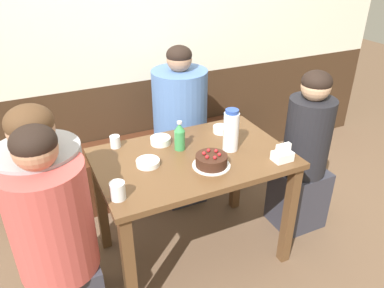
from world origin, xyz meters
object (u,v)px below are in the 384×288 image
(glass_water_tall, at_px, (118,191))
(glass_tumbler_short, at_px, (115,142))
(napkin_holder, at_px, (283,154))
(bowl_soup_white, at_px, (161,140))
(soju_bottle, at_px, (180,136))
(bowl_side_dish, at_px, (221,129))
(person_grey_tee, at_px, (51,219))
(person_dark_striped, at_px, (180,127))
(person_pale_blue_shirt, at_px, (56,242))
(birthday_cake, at_px, (211,161))
(bowl_rice_small, at_px, (148,163))
(bench_seat, at_px, (150,165))
(water_pitcher, at_px, (231,130))
(person_teal_shirt, at_px, (304,159))

(glass_water_tall, distance_m, glass_tumbler_short, 0.53)
(napkin_holder, height_order, bowl_soup_white, napkin_holder)
(soju_bottle, distance_m, glass_water_tall, 0.57)
(bowl_side_dish, distance_m, glass_tumbler_short, 0.69)
(bowl_side_dish, height_order, person_grey_tee, person_grey_tee)
(person_dark_striped, bearing_deg, person_grey_tee, -55.46)
(glass_tumbler_short, distance_m, person_pale_blue_shirt, 0.71)
(glass_water_tall, bearing_deg, birthday_cake, 7.37)
(napkin_holder, xyz_separation_m, glass_tumbler_short, (-0.82, 0.56, -0.00))
(glass_tumbler_short, bearing_deg, bowl_rice_small, -68.78)
(bowl_side_dish, bearing_deg, bench_seat, 115.30)
(bowl_side_dish, bearing_deg, bowl_rice_small, -162.39)
(water_pitcher, xyz_separation_m, person_grey_tee, (-1.06, -0.05, -0.25))
(soju_bottle, relative_size, person_grey_tee, 0.15)
(napkin_holder, height_order, person_dark_striped, person_dark_striped)
(bowl_soup_white, bearing_deg, glass_water_tall, -131.58)
(water_pitcher, distance_m, soju_bottle, 0.31)
(bowl_soup_white, height_order, person_pale_blue_shirt, person_pale_blue_shirt)
(bowl_side_dish, bearing_deg, soju_bottle, -165.01)
(napkin_holder, bearing_deg, bench_seat, 111.89)
(napkin_holder, bearing_deg, glass_water_tall, 177.07)
(bench_seat, relative_size, bowl_soup_white, 14.80)
(bench_seat, xyz_separation_m, person_dark_striped, (0.19, -0.21, 0.40))
(bench_seat, relative_size, person_grey_tee, 1.50)
(bowl_side_dish, xyz_separation_m, glass_water_tall, (-0.80, -0.41, 0.02))
(napkin_holder, bearing_deg, bowl_side_dish, 106.93)
(bowl_soup_white, bearing_deg, glass_tumbler_short, 164.15)
(glass_water_tall, xyz_separation_m, person_teal_shirt, (1.32, 0.17, -0.26))
(napkin_holder, distance_m, person_teal_shirt, 0.51)
(bench_seat, distance_m, glass_water_tall, 1.29)
(bowl_soup_white, distance_m, person_grey_tee, 0.78)
(bowl_rice_small, relative_size, glass_water_tall, 1.47)
(bowl_soup_white, height_order, person_teal_shirt, person_teal_shirt)
(soju_bottle, relative_size, bowl_rice_small, 1.38)
(person_dark_striped, bearing_deg, birthday_cake, -10.80)
(person_pale_blue_shirt, height_order, person_grey_tee, person_grey_tee)
(soju_bottle, bearing_deg, bowl_rice_small, -158.78)
(bench_seat, relative_size, bowl_side_dish, 17.40)
(birthday_cake, height_order, bowl_soup_white, birthday_cake)
(birthday_cake, distance_m, napkin_holder, 0.41)
(bowl_side_dish, bearing_deg, person_teal_shirt, -24.78)
(bench_seat, bearing_deg, glass_water_tall, -115.72)
(bench_seat, xyz_separation_m, person_pale_blue_shirt, (-0.82, -1.05, 0.38))
(bowl_soup_white, height_order, person_dark_striped, person_dark_striped)
(bowl_rice_small, bearing_deg, glass_tumbler_short, 111.22)
(bowl_soup_white, height_order, glass_water_tall, glass_water_tall)
(bowl_rice_small, xyz_separation_m, glass_tumbler_short, (-0.11, 0.28, 0.02))
(soju_bottle, xyz_separation_m, person_dark_striped, (0.23, 0.52, -0.22))
(person_teal_shirt, bearing_deg, bowl_rice_small, -3.19)
(soju_bottle, height_order, bowl_side_dish, soju_bottle)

